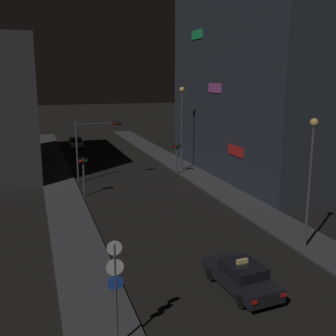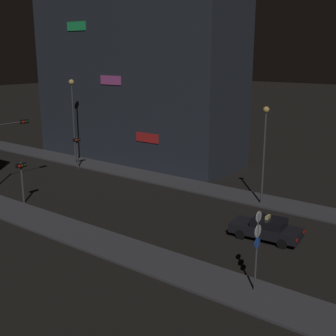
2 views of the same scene
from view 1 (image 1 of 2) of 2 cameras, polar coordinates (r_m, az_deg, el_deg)
sidewalk_left at (r=40.07m, az=-14.69°, el=-2.19°), size 3.01×71.42×0.14m
sidewalk_right at (r=42.97m, az=3.60°, el=-0.82°), size 3.01×71.42×0.14m
building_facade_right at (r=42.89m, az=11.38°, el=11.84°), size 7.90×23.75×19.27m
taxi at (r=20.42m, az=10.04°, el=-14.49°), size 2.19×4.59×1.62m
far_car at (r=60.84m, az=-12.64°, el=3.47°), size 1.84×4.46×1.42m
traffic_light_overhead at (r=39.85m, az=-10.25°, el=4.00°), size 4.37×0.41×5.85m
traffic_light_left_kerb at (r=35.34m, az=-11.56°, el=-0.07°), size 0.80×0.42×3.32m
traffic_light_right_kerb at (r=42.30m, az=1.20°, el=2.16°), size 0.80×0.41×3.24m
sign_pole_left at (r=15.54m, az=-7.25°, el=-15.52°), size 0.63×0.10×4.16m
street_lamp_near_block at (r=24.68m, az=19.11°, el=0.43°), size 0.47×0.47×7.56m
street_lamp_far_block at (r=43.84m, az=1.94°, el=7.62°), size 0.56×0.56×8.78m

